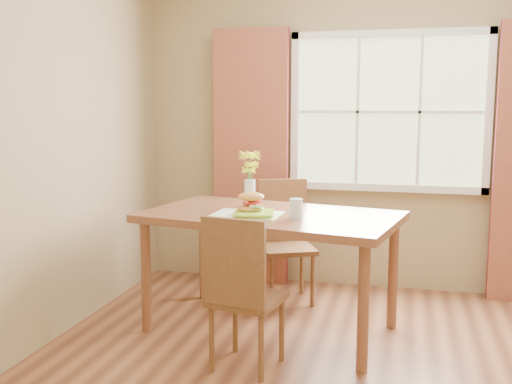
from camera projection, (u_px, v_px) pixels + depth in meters
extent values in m
cube|color=#9B865D|center=(388.00, 130.00, 4.99)|extent=(4.20, 0.02, 2.70)
cube|color=#9B865D|center=(334.00, 203.00, 1.33)|extent=(4.20, 0.02, 2.70)
cube|color=#9B865D|center=(27.00, 140.00, 3.67)|extent=(0.02, 3.80, 2.70)
cube|color=#B1C595|center=(388.00, 112.00, 4.94)|extent=(1.50, 0.02, 1.20)
cube|color=white|center=(391.00, 33.00, 4.82)|extent=(1.62, 0.04, 0.06)
cube|color=white|center=(386.00, 188.00, 5.01)|extent=(1.62, 0.04, 0.06)
cube|color=white|center=(295.00, 112.00, 5.10)|extent=(0.06, 0.04, 1.32)
cube|color=white|center=(489.00, 112.00, 4.73)|extent=(0.06, 0.04, 1.32)
cube|color=white|center=(388.00, 112.00, 4.92)|extent=(1.50, 0.03, 0.02)
cube|color=maroon|center=(251.00, 158.00, 5.18)|extent=(0.65, 0.08, 2.20)
cube|color=brown|center=(271.00, 217.00, 4.09)|extent=(1.85, 1.26, 0.05)
cylinder|color=brown|center=(146.00, 277.00, 4.12)|extent=(0.07, 0.07, 0.77)
cylinder|color=brown|center=(363.00, 309.00, 3.48)|extent=(0.07, 0.07, 0.77)
cylinder|color=brown|center=(203.00, 251.00, 4.82)|extent=(0.07, 0.07, 0.77)
cylinder|color=brown|center=(393.00, 274.00, 4.18)|extent=(0.07, 0.07, 0.77)
cube|color=brown|center=(247.00, 299.00, 3.55)|extent=(0.45, 0.45, 0.04)
cube|color=brown|center=(234.00, 262.00, 3.35)|extent=(0.39, 0.10, 0.50)
cylinder|color=brown|center=(212.00, 339.00, 3.50)|extent=(0.03, 0.03, 0.40)
cylinder|color=brown|center=(261.00, 348.00, 3.38)|extent=(0.03, 0.03, 0.40)
cylinder|color=brown|center=(235.00, 322.00, 3.79)|extent=(0.03, 0.03, 0.40)
cylinder|color=brown|center=(282.00, 329.00, 3.66)|extent=(0.03, 0.03, 0.40)
cube|color=brown|center=(288.00, 249.00, 4.74)|extent=(0.53, 0.53, 0.04)
cube|color=brown|center=(283.00, 211.00, 4.88)|extent=(0.38, 0.20, 0.51)
cylinder|color=brown|center=(272.00, 283.00, 4.59)|extent=(0.03, 0.03, 0.41)
cylinder|color=brown|center=(313.00, 281.00, 4.64)|extent=(0.03, 0.03, 0.41)
cylinder|color=brown|center=(264.00, 272.00, 4.90)|extent=(0.03, 0.03, 0.41)
cylinder|color=brown|center=(302.00, 270.00, 4.96)|extent=(0.03, 0.03, 0.41)
cube|color=beige|center=(247.00, 214.00, 4.03)|extent=(0.47, 0.35, 0.01)
cube|color=#9FE238|center=(254.00, 214.00, 3.97)|extent=(0.31, 0.31, 0.01)
ellipsoid|color=#E59C4E|center=(250.00, 209.00, 4.01)|extent=(0.21, 0.18, 0.05)
ellipsoid|color=#4C8C2D|center=(257.00, 207.00, 3.97)|extent=(0.10, 0.07, 0.01)
cylinder|color=red|center=(249.00, 203.00, 4.01)|extent=(0.09, 0.09, 0.01)
cylinder|color=red|center=(255.00, 202.00, 4.01)|extent=(0.09, 0.09, 0.01)
ellipsoid|color=#E59C4E|center=(251.00, 197.00, 4.00)|extent=(0.21, 0.18, 0.06)
cylinder|color=silver|center=(296.00, 209.00, 3.89)|extent=(0.09, 0.09, 0.13)
cylinder|color=silver|center=(296.00, 210.00, 3.89)|extent=(0.08, 0.08, 0.11)
cylinder|color=silver|center=(250.00, 193.00, 4.33)|extent=(0.08, 0.08, 0.20)
cylinder|color=silver|center=(250.00, 200.00, 4.33)|extent=(0.07, 0.07, 0.10)
cylinder|color=#3D7028|center=(250.00, 181.00, 4.31)|extent=(0.01, 0.01, 0.37)
cylinder|color=#3D7028|center=(251.00, 186.00, 4.31)|extent=(0.01, 0.01, 0.31)
cylinder|color=#3D7028|center=(249.00, 188.00, 4.33)|extent=(0.01, 0.01, 0.26)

